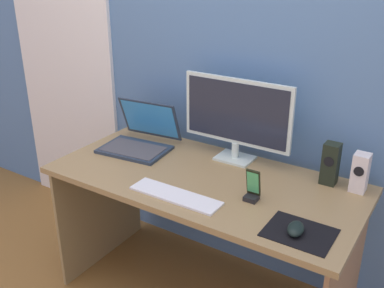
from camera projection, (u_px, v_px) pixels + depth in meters
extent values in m
cube|color=#5178A7|center=(250.00, 45.00, 2.17)|extent=(6.00, 0.04, 2.50)
cube|color=white|center=(65.00, 63.00, 2.88)|extent=(0.82, 0.02, 2.02)
cube|color=#987B4E|center=(204.00, 180.00, 2.06)|extent=(1.44, 0.68, 0.03)
cube|color=#937C4E|center=(101.00, 205.00, 2.54)|extent=(0.02, 0.64, 0.68)
cube|color=silver|center=(235.00, 158.00, 2.23)|extent=(0.18, 0.14, 0.01)
cylinder|color=silver|center=(235.00, 150.00, 2.21)|extent=(0.04, 0.04, 0.08)
cube|color=silver|center=(237.00, 112.00, 2.14)|extent=(0.56, 0.02, 0.33)
cube|color=#1E2333|center=(236.00, 112.00, 2.13)|extent=(0.53, 0.00, 0.29)
cube|color=silver|center=(360.00, 173.00, 1.91)|extent=(0.07, 0.07, 0.17)
cylinder|color=black|center=(359.00, 172.00, 1.87)|extent=(0.04, 0.00, 0.04)
cube|color=black|center=(330.00, 164.00, 1.97)|extent=(0.07, 0.07, 0.19)
cylinder|color=black|center=(329.00, 162.00, 1.93)|extent=(0.04, 0.00, 0.04)
cube|color=#273445|center=(135.00, 149.00, 2.33)|extent=(0.37, 0.27, 0.02)
cube|color=#47474C|center=(133.00, 149.00, 2.31)|extent=(0.33, 0.22, 0.00)
cube|color=#273445|center=(150.00, 119.00, 2.41)|extent=(0.35, 0.12, 0.22)
cube|color=#338CD8|center=(149.00, 119.00, 2.41)|extent=(0.32, 0.11, 0.19)
cube|color=white|center=(175.00, 195.00, 1.89)|extent=(0.41, 0.11, 0.01)
cube|color=black|center=(299.00, 233.00, 1.65)|extent=(0.25, 0.20, 0.00)
ellipsoid|color=black|center=(296.00, 229.00, 1.63)|extent=(0.08, 0.11, 0.04)
cube|color=black|center=(251.00, 198.00, 1.86)|extent=(0.06, 0.05, 0.02)
cube|color=black|center=(253.00, 182.00, 1.84)|extent=(0.06, 0.03, 0.12)
cube|color=#4CB266|center=(253.00, 183.00, 1.84)|extent=(0.05, 0.02, 0.10)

